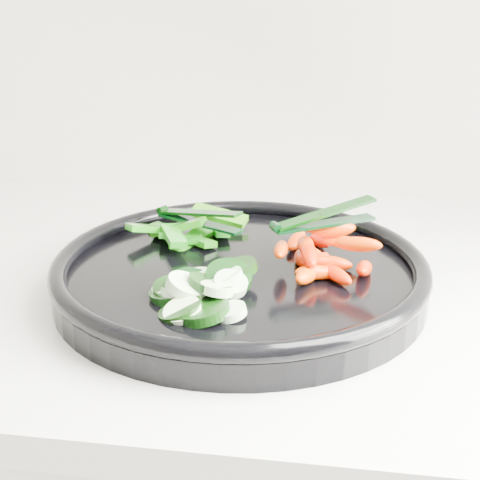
# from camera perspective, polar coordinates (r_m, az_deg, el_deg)

# --- Properties ---
(veggie_tray) EXTENTS (0.44, 0.44, 0.04)m
(veggie_tray) POSITION_cam_1_polar(r_m,az_deg,el_deg) (0.67, -0.00, -2.76)
(veggie_tray) COLOR black
(veggie_tray) RESTS_ON counter
(cucumber_pile) EXTENTS (0.11, 0.13, 0.04)m
(cucumber_pile) POSITION_cam_1_polar(r_m,az_deg,el_deg) (0.61, -3.77, -4.25)
(cucumber_pile) COLOR black
(cucumber_pile) RESTS_ON veggie_tray
(carrot_pile) EXTENTS (0.11, 0.14, 0.05)m
(carrot_pile) POSITION_cam_1_polar(r_m,az_deg,el_deg) (0.67, 6.79, -1.08)
(carrot_pile) COLOR #F63E00
(carrot_pile) RESTS_ON veggie_tray
(pepper_pile) EXTENTS (0.13, 0.12, 0.04)m
(pepper_pile) POSITION_cam_1_polar(r_m,az_deg,el_deg) (0.75, -4.55, 0.80)
(pepper_pile) COLOR #176A0A
(pepper_pile) RESTS_ON veggie_tray
(tong_carrot) EXTENTS (0.10, 0.07, 0.02)m
(tong_carrot) POSITION_cam_1_polar(r_m,az_deg,el_deg) (0.67, 7.00, 1.81)
(tong_carrot) COLOR black
(tong_carrot) RESTS_ON carrot_pile
(tong_pepper) EXTENTS (0.11, 0.07, 0.02)m
(tong_pepper) POSITION_cam_1_polar(r_m,az_deg,el_deg) (0.74, -3.72, 1.96)
(tong_pepper) COLOR black
(tong_pepper) RESTS_ON pepper_pile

